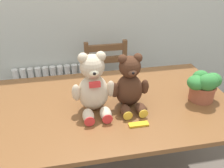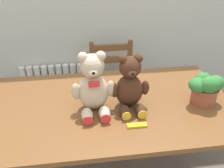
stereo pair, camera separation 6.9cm
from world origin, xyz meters
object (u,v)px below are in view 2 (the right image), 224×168
at_px(teddy_bear_left, 93,86).
at_px(wooden_chair_behind, 113,87).
at_px(chocolate_bar, 137,125).
at_px(teddy_bear_right, 130,85).
at_px(potted_plant, 206,88).

bearing_deg(teddy_bear_left, wooden_chair_behind, -107.60).
relative_size(wooden_chair_behind, chocolate_bar, 7.68).
xyz_separation_m(teddy_bear_right, potted_plant, (0.47, -0.03, -0.04)).
distance_m(wooden_chair_behind, potted_plant, 1.04).
bearing_deg(potted_plant, teddy_bear_right, 176.54).
height_order(teddy_bear_right, potted_plant, teddy_bear_right).
xyz_separation_m(wooden_chair_behind, chocolate_bar, (-0.01, -0.99, 0.34)).
distance_m(wooden_chair_behind, chocolate_bar, 1.05).
xyz_separation_m(teddy_bear_left, teddy_bear_right, (0.22, 0.00, -0.01)).
height_order(teddy_bear_left, potted_plant, teddy_bear_left).
bearing_deg(teddy_bear_left, chocolate_bar, 136.47).
xyz_separation_m(teddy_bear_left, chocolate_bar, (0.22, -0.20, -0.15)).
distance_m(teddy_bear_left, chocolate_bar, 0.33).
height_order(wooden_chair_behind, chocolate_bar, wooden_chair_behind).
distance_m(teddy_bear_right, chocolate_bar, 0.24).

